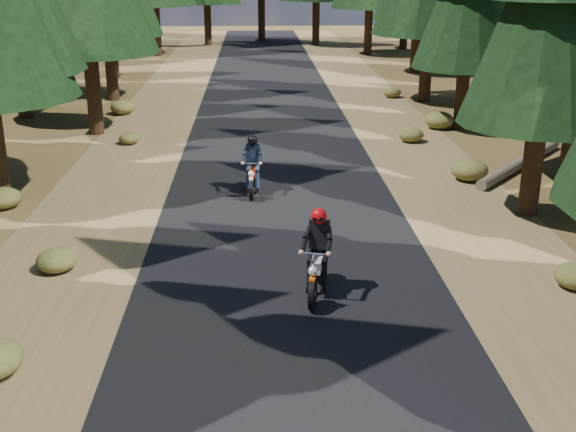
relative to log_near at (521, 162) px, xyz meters
name	(u,v)px	position (x,y,z in m)	size (l,w,h in m)	color
ground	(292,299)	(-7.40, -8.68, -0.16)	(120.00, 120.00, 0.00)	#4A331A
road	(282,211)	(-7.40, -3.68, -0.15)	(6.00, 100.00, 0.01)	black
shoulder_l	(96,214)	(-12.00, -3.68, -0.16)	(3.20, 100.00, 0.01)	brown
shoulder_r	(463,208)	(-2.80, -3.68, -0.16)	(3.20, 100.00, 0.01)	brown
log_near	(521,162)	(0.00, 0.00, 0.00)	(0.32, 0.32, 6.01)	#4C4233
understory_shrubs	(322,175)	(-6.18, -1.46, 0.11)	(14.20, 29.34, 0.64)	#474C1E
rider_lead	(317,268)	(-6.92, -8.53, 0.40)	(0.93, 1.93, 1.65)	beige
rider_follow	(253,175)	(-8.11, -2.22, 0.36)	(0.63, 1.78, 1.56)	maroon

